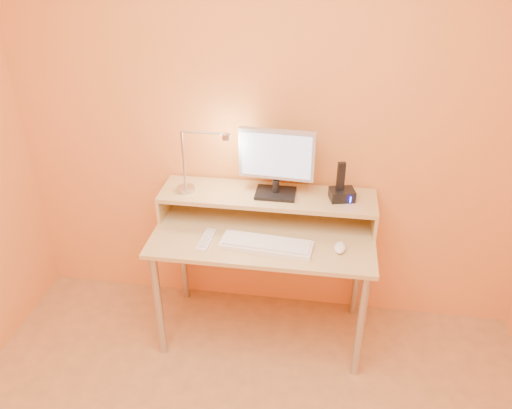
% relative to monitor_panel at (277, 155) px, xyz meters
% --- Properties ---
extents(wall_back, '(3.00, 0.04, 2.50)m').
position_rel_monitor_panel_xyz_m(wall_back, '(-0.05, 0.16, 0.13)').
color(wall_back, '#F8874B').
rests_on(wall_back, floor).
extents(desk_leg_fl, '(0.04, 0.04, 0.69)m').
position_rel_monitor_panel_xyz_m(desk_leg_fl, '(-0.60, -0.41, -0.77)').
color(desk_leg_fl, '#B3B3B8').
rests_on(desk_leg_fl, floor).
extents(desk_leg_fr, '(0.04, 0.04, 0.69)m').
position_rel_monitor_panel_xyz_m(desk_leg_fr, '(0.50, -0.41, -0.77)').
color(desk_leg_fr, '#B3B3B8').
rests_on(desk_leg_fr, floor).
extents(desk_leg_bl, '(0.04, 0.04, 0.69)m').
position_rel_monitor_panel_xyz_m(desk_leg_bl, '(-0.60, 0.09, -0.77)').
color(desk_leg_bl, '#B3B3B8').
rests_on(desk_leg_bl, floor).
extents(desk_leg_br, '(0.04, 0.04, 0.69)m').
position_rel_monitor_panel_xyz_m(desk_leg_br, '(0.50, 0.09, -0.77)').
color(desk_leg_br, '#B3B3B8').
rests_on(desk_leg_br, floor).
extents(desk_lower, '(1.20, 0.60, 0.02)m').
position_rel_monitor_panel_xyz_m(desk_lower, '(-0.05, -0.16, -0.41)').
color(desk_lower, tan).
rests_on(desk_lower, floor).
extents(shelf_riser_left, '(0.02, 0.30, 0.14)m').
position_rel_monitor_panel_xyz_m(shelf_riser_left, '(-0.64, -0.01, -0.33)').
color(shelf_riser_left, tan).
rests_on(shelf_riser_left, desk_lower).
extents(shelf_riser_right, '(0.02, 0.30, 0.14)m').
position_rel_monitor_panel_xyz_m(shelf_riser_right, '(0.55, -0.01, -0.33)').
color(shelf_riser_right, tan).
rests_on(shelf_riser_right, desk_lower).
extents(desk_shelf, '(1.20, 0.30, 0.02)m').
position_rel_monitor_panel_xyz_m(desk_shelf, '(-0.05, -0.01, -0.25)').
color(desk_shelf, tan).
rests_on(desk_shelf, desk_lower).
extents(monitor_foot, '(0.22, 0.16, 0.02)m').
position_rel_monitor_panel_xyz_m(monitor_foot, '(0.00, -0.01, -0.23)').
color(monitor_foot, black).
rests_on(monitor_foot, desk_shelf).
extents(monitor_neck, '(0.04, 0.04, 0.07)m').
position_rel_monitor_panel_xyz_m(monitor_neck, '(0.00, -0.01, -0.19)').
color(monitor_neck, black).
rests_on(monitor_neck, monitor_foot).
extents(monitor_panel, '(0.41, 0.06, 0.28)m').
position_rel_monitor_panel_xyz_m(monitor_panel, '(0.00, 0.00, 0.00)').
color(monitor_panel, '#ACACB6').
rests_on(monitor_panel, monitor_neck).
extents(monitor_back, '(0.37, 0.04, 0.24)m').
position_rel_monitor_panel_xyz_m(monitor_back, '(0.00, 0.02, 0.00)').
color(monitor_back, black).
rests_on(monitor_back, monitor_panel).
extents(monitor_screen, '(0.37, 0.03, 0.24)m').
position_rel_monitor_panel_xyz_m(monitor_screen, '(0.00, -0.02, 0.00)').
color(monitor_screen, '#B1C4E9').
rests_on(monitor_screen, monitor_panel).
extents(lamp_base, '(0.10, 0.10, 0.02)m').
position_rel_monitor_panel_xyz_m(lamp_base, '(-0.50, -0.04, -0.23)').
color(lamp_base, '#B3B3B8').
rests_on(lamp_base, desk_shelf).
extents(lamp_post, '(0.01, 0.01, 0.33)m').
position_rel_monitor_panel_xyz_m(lamp_post, '(-0.50, -0.04, -0.05)').
color(lamp_post, '#B3B3B8').
rests_on(lamp_post, lamp_base).
extents(lamp_arm, '(0.24, 0.01, 0.01)m').
position_rel_monitor_panel_xyz_m(lamp_arm, '(-0.38, -0.04, 0.12)').
color(lamp_arm, '#B3B3B8').
rests_on(lamp_arm, lamp_post).
extents(lamp_head, '(0.04, 0.04, 0.03)m').
position_rel_monitor_panel_xyz_m(lamp_head, '(-0.26, -0.04, 0.10)').
color(lamp_head, '#B3B3B8').
rests_on(lamp_head, lamp_arm).
extents(lamp_bulb, '(0.03, 0.03, 0.00)m').
position_rel_monitor_panel_xyz_m(lamp_bulb, '(-0.26, -0.04, 0.09)').
color(lamp_bulb, '#FFEAC6').
rests_on(lamp_bulb, lamp_head).
extents(phone_dock, '(0.15, 0.13, 0.06)m').
position_rel_monitor_panel_xyz_m(phone_dock, '(0.36, -0.01, -0.21)').
color(phone_dock, black).
rests_on(phone_dock, desk_shelf).
extents(phone_handset, '(0.04, 0.03, 0.16)m').
position_rel_monitor_panel_xyz_m(phone_handset, '(0.35, -0.01, -0.10)').
color(phone_handset, black).
rests_on(phone_handset, phone_dock).
extents(phone_led, '(0.01, 0.00, 0.04)m').
position_rel_monitor_panel_xyz_m(phone_led, '(0.41, -0.06, -0.21)').
color(phone_led, '#1E1DF5').
rests_on(phone_led, phone_dock).
extents(keyboard, '(0.49, 0.19, 0.02)m').
position_rel_monitor_panel_xyz_m(keyboard, '(-0.01, -0.29, -0.39)').
color(keyboard, white).
rests_on(keyboard, desk_lower).
extents(mouse, '(0.07, 0.11, 0.04)m').
position_rel_monitor_panel_xyz_m(mouse, '(0.37, -0.26, -0.38)').
color(mouse, white).
rests_on(mouse, desk_lower).
extents(remote_control, '(0.06, 0.20, 0.02)m').
position_rel_monitor_panel_xyz_m(remote_control, '(-0.33, -0.28, -0.39)').
color(remote_control, white).
rests_on(remote_control, desk_lower).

